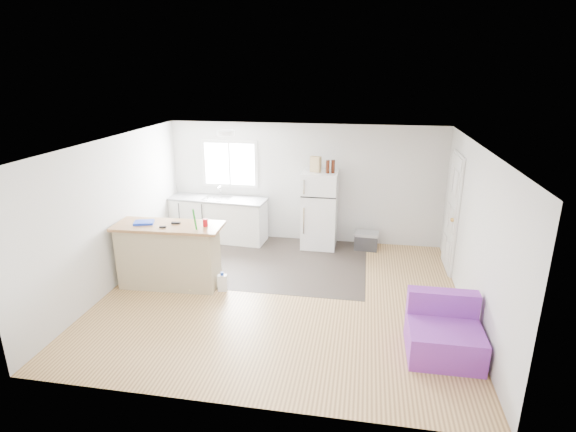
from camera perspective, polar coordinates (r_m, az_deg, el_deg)
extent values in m
cube|color=olive|center=(7.21, -0.75, -10.02)|extent=(5.50, 5.00, 0.01)
cube|color=white|center=(6.44, -0.84, 9.20)|extent=(5.50, 5.00, 0.01)
cube|color=silver|center=(9.10, 2.12, 4.15)|extent=(5.50, 0.01, 2.40)
cube|color=silver|center=(4.51, -6.78, -11.25)|extent=(5.50, 0.01, 2.40)
cube|color=silver|center=(7.70, -21.34, 0.27)|extent=(0.01, 5.00, 2.40)
cube|color=silver|center=(6.81, 22.61, -2.17)|extent=(0.01, 5.00, 2.40)
cube|color=#2F2823|center=(8.45, -4.05, -5.61)|extent=(4.05, 2.50, 0.00)
cube|color=white|center=(9.34, -7.39, 6.58)|extent=(1.18, 0.04, 0.98)
cube|color=white|center=(9.32, -7.43, 6.56)|extent=(1.05, 0.01, 0.85)
cube|color=white|center=(9.32, -7.44, 6.55)|extent=(0.03, 0.02, 0.85)
cube|color=white|center=(8.30, 20.10, 0.31)|extent=(0.05, 0.82, 2.03)
cube|color=white|center=(8.30, 20.17, 0.34)|extent=(0.03, 0.92, 2.10)
sphere|color=gold|center=(7.99, 20.14, -0.47)|extent=(0.07, 0.07, 0.07)
cylinder|color=white|center=(7.89, -7.93, 10.40)|extent=(0.30, 0.30, 0.07)
cube|color=white|center=(9.41, -8.78, -0.47)|extent=(1.99, 0.74, 0.86)
cube|color=slate|center=(9.28, -8.91, 2.16)|extent=(2.05, 0.78, 0.04)
cube|color=silver|center=(9.25, -8.97, 2.11)|extent=(0.57, 0.45, 0.06)
cube|color=tan|center=(7.56, -14.85, -5.00)|extent=(1.59, 0.62, 1.01)
cube|color=#AF784B|center=(7.36, -14.97, -1.25)|extent=(1.74, 0.73, 0.05)
cube|color=white|center=(8.86, 4.03, 0.79)|extent=(0.68, 0.64, 1.53)
cube|color=black|center=(8.46, 3.85, 2.33)|extent=(0.67, 0.02, 0.02)
cube|color=silver|center=(8.43, 2.05, 3.70)|extent=(0.03, 0.02, 0.27)
cube|color=silver|center=(8.62, 2.00, -0.62)|extent=(0.03, 0.02, 0.53)
cube|color=#2F2F32|center=(9.01, 9.88, -3.27)|extent=(0.46, 0.32, 0.30)
cube|color=gray|center=(8.95, 9.94, -2.21)|extent=(0.48, 0.34, 0.06)
cube|color=purple|center=(6.08, 19.14, -14.67)|extent=(0.88, 0.83, 0.41)
cube|color=purple|center=(6.17, 19.07, -10.27)|extent=(0.88, 0.21, 0.31)
cube|color=white|center=(7.36, -8.32, -8.39)|extent=(0.16, 0.13, 0.27)
cylinder|color=#193EB3|center=(7.29, -8.37, -7.25)|extent=(0.06, 0.06, 0.05)
cylinder|color=green|center=(7.23, -11.13, -3.92)|extent=(0.04, 0.37, 1.36)
sphere|color=beige|center=(7.43, -12.16, -8.94)|extent=(0.16, 0.16, 0.16)
cylinder|color=red|center=(7.14, -10.46, -0.83)|extent=(0.10, 0.10, 0.12)
cube|color=#1535C7|center=(7.52, -17.83, -0.79)|extent=(0.35, 0.30, 0.04)
cube|color=black|center=(7.36, -14.06, -0.86)|extent=(0.14, 0.06, 0.03)
cube|color=black|center=(7.24, -15.63, -1.35)|extent=(0.10, 0.05, 0.03)
cube|color=tan|center=(8.61, 3.53, 6.58)|extent=(0.22, 0.17, 0.30)
cylinder|color=#3A160A|center=(8.53, 5.06, 6.26)|extent=(0.09, 0.09, 0.25)
cylinder|color=#3A160A|center=(8.56, 5.74, 6.28)|extent=(0.08, 0.08, 0.25)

